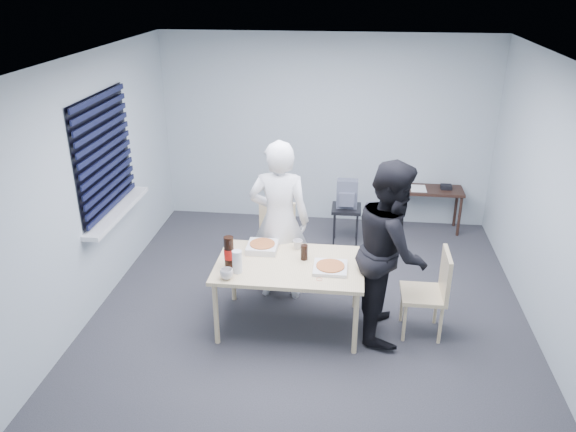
# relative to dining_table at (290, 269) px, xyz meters

# --- Properties ---
(room) EXTENTS (5.00, 5.00, 5.00)m
(room) POSITION_rel_dining_table_xyz_m (-2.01, 0.62, 0.80)
(room) COLOR #2B2B2F
(room) RESTS_ON ground
(dining_table) EXTENTS (1.44, 0.91, 0.70)m
(dining_table) POSITION_rel_dining_table_xyz_m (0.00, 0.00, 0.00)
(dining_table) COLOR beige
(dining_table) RESTS_ON ground
(chair_far) EXTENTS (0.42, 0.42, 0.89)m
(chair_far) POSITION_rel_dining_table_xyz_m (-0.27, 0.98, -0.13)
(chair_far) COLOR beige
(chair_far) RESTS_ON ground
(chair_right) EXTENTS (0.42, 0.42, 0.89)m
(chair_right) POSITION_rel_dining_table_xyz_m (1.39, 0.02, -0.13)
(chair_right) COLOR beige
(chair_right) RESTS_ON ground
(person_white) EXTENTS (0.65, 0.42, 1.77)m
(person_white) POSITION_rel_dining_table_xyz_m (-0.18, 0.58, 0.25)
(person_white) COLOR silver
(person_white) RESTS_ON ground
(person_black) EXTENTS (0.47, 0.86, 1.77)m
(person_black) POSITION_rel_dining_table_xyz_m (0.96, 0.04, 0.25)
(person_black) COLOR black
(person_black) RESTS_ON ground
(side_table) EXTENTS (0.90, 0.40, 0.60)m
(side_table) POSITION_rel_dining_table_xyz_m (1.62, 2.50, -0.12)
(side_table) COLOR #331C16
(side_table) RESTS_ON ground
(stool) EXTENTS (0.37, 0.37, 0.52)m
(stool) POSITION_rel_dining_table_xyz_m (0.52, 1.92, -0.23)
(stool) COLOR black
(stool) RESTS_ON ground
(backpack) EXTENTS (0.27, 0.20, 0.37)m
(backpack) POSITION_rel_dining_table_xyz_m (0.52, 1.91, 0.06)
(backpack) COLOR slate
(backpack) RESTS_ON stool
(pizza_box_a) EXTENTS (0.30, 0.30, 0.08)m
(pizza_box_a) POSITION_rel_dining_table_xyz_m (-0.31, 0.26, 0.10)
(pizza_box_a) COLOR silver
(pizza_box_a) RESTS_ON dining_table
(pizza_box_b) EXTENTS (0.32, 0.32, 0.05)m
(pizza_box_b) POSITION_rel_dining_table_xyz_m (0.40, -0.07, 0.08)
(pizza_box_b) COLOR silver
(pizza_box_b) RESTS_ON dining_table
(mug_a) EXTENTS (0.17, 0.17, 0.10)m
(mug_a) POSITION_rel_dining_table_xyz_m (-0.55, -0.35, 0.11)
(mug_a) COLOR silver
(mug_a) RESTS_ON dining_table
(mug_b) EXTENTS (0.10, 0.10, 0.09)m
(mug_b) POSITION_rel_dining_table_xyz_m (0.04, 0.33, 0.11)
(mug_b) COLOR silver
(mug_b) RESTS_ON dining_table
(cola_glass) EXTENTS (0.09, 0.09, 0.16)m
(cola_glass) POSITION_rel_dining_table_xyz_m (0.13, 0.10, 0.14)
(cola_glass) COLOR black
(cola_glass) RESTS_ON dining_table
(soda_bottle) EXTENTS (0.10, 0.10, 0.31)m
(soda_bottle) POSITION_rel_dining_table_xyz_m (-0.57, -0.12, 0.21)
(soda_bottle) COLOR black
(soda_bottle) RESTS_ON dining_table
(plastic_cups) EXTENTS (0.12, 0.12, 0.22)m
(plastic_cups) POSITION_rel_dining_table_xyz_m (-0.47, -0.22, 0.17)
(plastic_cups) COLOR silver
(plastic_cups) RESTS_ON dining_table
(rubber_band) EXTENTS (0.07, 0.07, 0.00)m
(rubber_band) POSITION_rel_dining_table_xyz_m (0.31, -0.27, 0.06)
(rubber_band) COLOR red
(rubber_band) RESTS_ON dining_table
(papers) EXTENTS (0.30, 0.34, 0.00)m
(papers) POSITION_rel_dining_table_xyz_m (1.47, 2.48, -0.04)
(papers) COLOR white
(papers) RESTS_ON side_table
(black_box) EXTENTS (0.16, 0.13, 0.06)m
(black_box) POSITION_rel_dining_table_xyz_m (1.84, 2.51, -0.01)
(black_box) COLOR black
(black_box) RESTS_ON side_table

